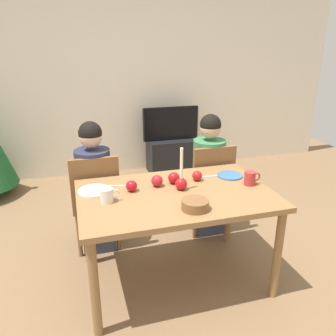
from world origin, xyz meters
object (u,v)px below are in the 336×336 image
(chair_right, at_px, (209,184))
(mug_right, at_px, (250,178))
(tv_stand, at_px, (171,156))
(plate_left, at_px, (94,191))
(chair_left, at_px, (96,197))
(candle_centerpiece, at_px, (181,181))
(bowl_walnuts, at_px, (195,205))
(tv, at_px, (171,124))
(dining_table, at_px, (176,203))
(person_left_child, at_px, (95,189))
(apple_far_edge, at_px, (132,186))
(person_right_child, at_px, (208,177))
(mug_left, at_px, (107,195))
(plate_right, at_px, (230,175))
(apple_near_candle, at_px, (157,181))
(apple_by_right_mug, at_px, (174,178))
(apple_by_left_plate, at_px, (197,176))

(chair_right, distance_m, mug_right, 0.69)
(tv_stand, relative_size, plate_left, 2.71)
(chair_left, relative_size, candle_centerpiece, 2.79)
(bowl_walnuts, bearing_deg, tv, 76.78)
(chair_left, xyz_separation_m, plate_left, (-0.03, -0.42, 0.24))
(dining_table, xyz_separation_m, tv_stand, (0.65, 2.30, -0.43))
(dining_table, xyz_separation_m, person_left_child, (-0.54, 0.64, -0.10))
(tv_stand, xyz_separation_m, plate_left, (-1.21, -2.11, 0.52))
(plate_left, height_order, mug_right, mug_right)
(chair_right, bearing_deg, mug_right, -84.25)
(plate_left, relative_size, apple_far_edge, 2.88)
(dining_table, distance_m, person_right_child, 0.83)
(tv_stand, distance_m, plate_left, 2.49)
(chair_left, xyz_separation_m, apple_far_edge, (0.24, -0.49, 0.28))
(chair_right, relative_size, apple_far_edge, 10.95)
(dining_table, xyz_separation_m, candle_centerpiece, (0.06, 0.04, 0.15))
(chair_right, height_order, mug_left, chair_right)
(plate_right, bearing_deg, candle_centerpiece, -162.82)
(person_left_child, bearing_deg, chair_right, -1.74)
(tv, height_order, apple_far_edge, tv)
(apple_far_edge, bearing_deg, person_right_child, 32.25)
(chair_left, xyz_separation_m, mug_right, (1.13, -0.62, 0.29))
(apple_far_edge, bearing_deg, mug_left, -145.75)
(chair_right, bearing_deg, apple_near_candle, -144.07)
(chair_right, xyz_separation_m, apple_by_right_mug, (-0.49, -0.44, 0.28))
(chair_left, relative_size, person_right_child, 0.77)
(plate_left, bearing_deg, apple_near_candle, -4.37)
(dining_table, height_order, tv, tv)
(chair_left, xyz_separation_m, mug_left, (0.05, -0.62, 0.29))
(chair_left, xyz_separation_m, apple_by_right_mug, (0.58, -0.44, 0.28))
(candle_centerpiece, bearing_deg, mug_left, -174.18)
(apple_by_right_mug, relative_size, apple_far_edge, 1.09)
(plate_left, bearing_deg, dining_table, -18.49)
(apple_near_candle, relative_size, apple_far_edge, 1.07)
(dining_table, bearing_deg, candle_centerpiece, 37.87)
(candle_centerpiece, bearing_deg, chair_right, 50.11)
(person_left_child, relative_size, mug_right, 8.82)
(person_left_child, height_order, apple_by_left_plate, person_left_child)
(candle_centerpiece, height_order, bowl_walnuts, candle_centerpiece)
(chair_right, xyz_separation_m, mug_right, (0.06, -0.62, 0.29))
(person_right_child, height_order, mug_left, person_right_child)
(mug_right, height_order, bowl_walnuts, mug_right)
(chair_right, distance_m, apple_by_right_mug, 0.72)
(person_left_child, bearing_deg, apple_by_left_plate, -31.16)
(plate_right, bearing_deg, tv, 86.46)
(tv_stand, relative_size, apple_by_right_mug, 7.11)
(dining_table, distance_m, apple_by_left_plate, 0.31)
(plate_right, distance_m, apple_near_candle, 0.62)
(tv, height_order, mug_right, tv)
(person_right_child, height_order, tv, person_right_child)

